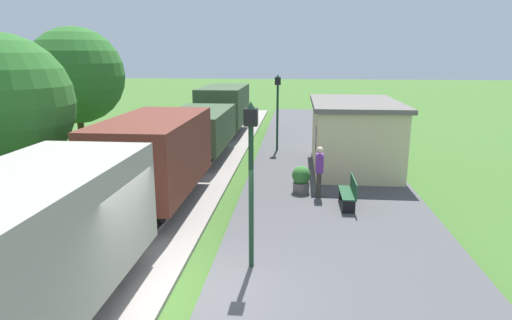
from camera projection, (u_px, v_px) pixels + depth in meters
ground_plane at (192, 302)px, 8.88m from camera, size 160.00×160.00×0.00m
platform_slab at (352, 305)px, 8.56m from camera, size 6.00×60.00×0.25m
track_ballast at (78, 293)px, 9.08m from camera, size 3.80×60.00×0.12m
rail_near at (111, 290)px, 8.98m from camera, size 0.07×60.00×0.14m
rail_far at (45, 286)px, 9.12m from camera, size 0.07×60.00×0.14m
freight_train at (181, 141)px, 16.84m from camera, size 2.50×26.00×2.72m
station_hut at (353, 134)px, 18.15m from camera, size 3.50×5.80×2.78m
bench_near_hut at (349, 192)px, 13.59m from camera, size 0.42×1.50×0.91m
person_waiting at (319, 170)px, 14.40m from camera, size 0.25×0.38×1.71m
potted_planter at (301, 179)px, 15.03m from camera, size 0.64×0.64×0.92m
lamp_post_near at (251, 156)px, 9.24m from camera, size 0.28×0.28×3.70m
lamp_post_far at (278, 98)px, 21.07m from camera, size 0.28×0.28×3.70m
tree_trackside_mid at (1, 105)px, 12.09m from camera, size 3.93×3.93×5.50m
tree_trackside_far at (76, 76)px, 19.12m from camera, size 4.18×4.18×6.06m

